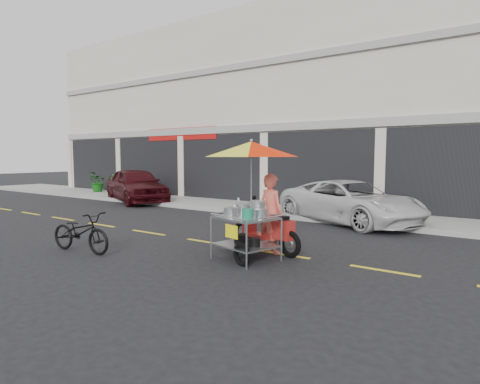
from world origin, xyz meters
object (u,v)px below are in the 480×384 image
Objects in this scene: maroon_sedan at (136,185)px; food_vendor_rig at (257,183)px; white_pickup at (350,202)px; near_bicycle at (81,232)px.

maroon_sedan is 1.88× the size of food_vendor_rig.
white_pickup is at bearing -66.85° from maroon_sedan.
food_vendor_rig is (3.19, 1.79, 1.04)m from near_bicycle.
white_pickup reaches higher than near_bicycle.
near_bicycle is at bearing 177.01° from white_pickup.
food_vendor_rig is at bearing -67.30° from near_bicycle.
white_pickup is at bearing 104.22° from food_vendor_rig.
near_bicycle is at bearing -135.97° from food_vendor_rig.
food_vendor_rig is at bearing -94.92° from maroon_sedan.
maroon_sedan is at bearing 113.14° from white_pickup.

